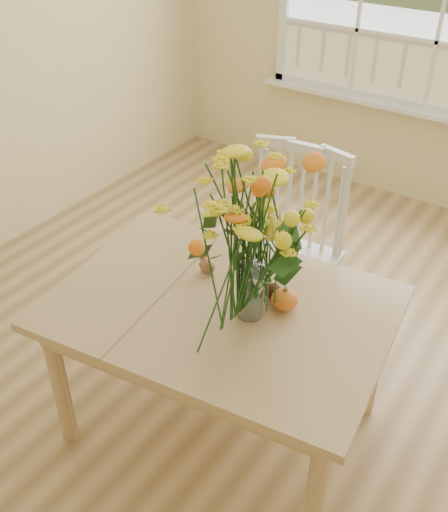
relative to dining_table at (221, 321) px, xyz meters
The scene contains 8 objects.
floor 0.69m from the dining_table, 100.25° to the left, with size 4.00×4.50×0.01m, color olive.
wall_back 2.65m from the dining_table, 91.22° to the left, with size 4.00×0.02×2.70m, color beige.
dining_table is the anchor object (origin of this frame).
windsor_chair 0.71m from the dining_table, 96.34° to the left, with size 0.52×0.50×1.04m.
flower_vase 0.46m from the dining_table, ahead, with size 0.49×0.49×0.58m.
pumpkin 0.28m from the dining_table, 28.33° to the left, with size 0.11×0.11×0.08m, color #C76617.
turkey_figurine 0.25m from the dining_table, 141.06° to the left, with size 0.09×0.07×0.10m.
dark_gourd 0.24m from the dining_table, 44.29° to the left, with size 0.13×0.11×0.07m.
Camera 1 is at (1.10, -1.81, 2.21)m, focal length 42.00 mm.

